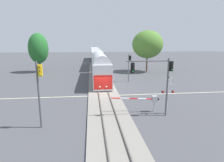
{
  "coord_description": "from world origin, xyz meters",
  "views": [
    {
      "loc": [
        -1.72,
        -26.07,
        7.7
      ],
      "look_at": [
        1.26,
        0.59,
        2.0
      ],
      "focal_mm": 30.28,
      "sensor_mm": 36.0,
      "label": 1
    }
  ],
  "objects": [
    {
      "name": "traffic_signal_far_side",
      "position": [
        5.53,
        9.06,
        3.56
      ],
      "size": [
        0.53,
        0.38,
        5.31
      ],
      "color": "#4C4C51",
      "rests_on": "ground"
    },
    {
      "name": "traffic_signal_near_right",
      "position": [
        4.78,
        -8.09,
        4.55
      ],
      "size": [
        4.75,
        0.38,
        6.03
      ],
      "color": "#4C4C51",
      "rests_on": "ground"
    },
    {
      "name": "ground_plane",
      "position": [
        0.0,
        0.0,
        0.0
      ],
      "size": [
        220.0,
        220.0,
        0.0
      ],
      "primitive_type": "plane",
      "color": "#47474C"
    },
    {
      "name": "oak_far_right",
      "position": [
        12.32,
        20.28,
        6.87
      ],
      "size": [
        7.57,
        7.57,
        10.29
      ],
      "color": "brown",
      "rests_on": "ground"
    },
    {
      "name": "road_centre_stripe",
      "position": [
        0.0,
        0.0,
        0.0
      ],
      "size": [
        44.0,
        0.2,
        0.01
      ],
      "color": "beige",
      "rests_on": "ground"
    },
    {
      "name": "traffic_signal_near_left",
      "position": [
        -6.2,
        -9.56,
        4.03
      ],
      "size": [
        0.53,
        0.38,
        6.03
      ],
      "color": "#4C4C51",
      "rests_on": "ground"
    },
    {
      "name": "pine_left_background",
      "position": [
        -14.5,
        22.64,
        5.9
      ],
      "size": [
        4.76,
        4.76,
        9.64
      ],
      "color": "brown",
      "rests_on": "ground"
    },
    {
      "name": "railway_track",
      "position": [
        0.0,
        0.0,
        0.1
      ],
      "size": [
        4.4,
        80.0,
        0.32
      ],
      "color": "gray",
      "rests_on": "ground"
    },
    {
      "name": "commuter_train",
      "position": [
        0.0,
        29.83,
        2.74
      ],
      "size": [
        3.04,
        61.37,
        5.16
      ],
      "color": "silver",
      "rests_on": "railway_track"
    },
    {
      "name": "crossing_signal_mast",
      "position": [
        6.27,
        -7.58,
        2.55
      ],
      "size": [
        1.36,
        0.44,
        4.18
      ],
      "color": "#B2B2B7",
      "rests_on": "ground"
    },
    {
      "name": "crossing_gate_near",
      "position": [
        4.61,
        -6.84,
        1.42
      ],
      "size": [
        5.33,
        0.4,
        1.8
      ],
      "color": "#B7B7BC",
      "rests_on": "ground"
    }
  ]
}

